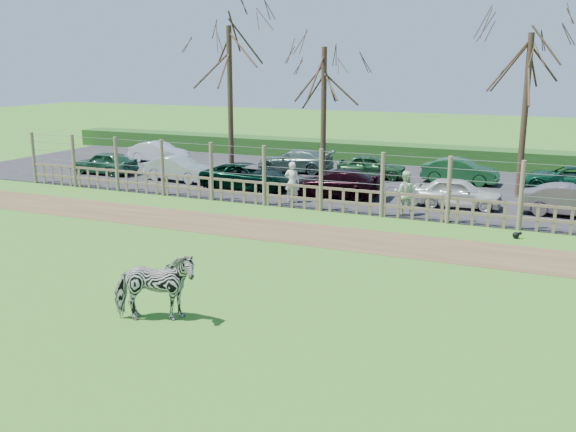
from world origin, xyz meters
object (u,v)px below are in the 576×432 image
at_px(tree_right, 528,76).
at_px(visitor_b, 405,193).
at_px(crow, 516,235).
at_px(car_7, 159,152).
at_px(car_1, 179,169).
at_px(car_4, 458,193).
at_px(car_2, 247,176).
at_px(car_9, 295,161).
at_px(car_11, 460,171).
at_px(visitor_a, 292,182).
at_px(tree_mid, 324,82).
at_px(car_3, 335,183).
at_px(car_10, 371,166).
at_px(car_12, 569,179).
at_px(tree_left, 229,66).
at_px(car_0, 105,163).
at_px(car_5, 572,201).
at_px(zebra, 154,287).

bearing_deg(tree_right, visitor_b, -124.39).
bearing_deg(crow, car_7, 156.57).
xyz_separation_m(car_1, car_4, (13.66, -0.42, 0.00)).
distance_m(car_2, car_9, 5.37).
bearing_deg(tree_right, car_11, 142.98).
distance_m(tree_right, car_11, 5.84).
bearing_deg(visitor_a, car_9, -80.22).
height_order(tree_mid, car_3, tree_mid).
bearing_deg(car_4, tree_mid, 65.55).
distance_m(car_9, car_10, 4.32).
height_order(car_4, car_9, same).
relative_size(car_10, car_12, 0.82).
bearing_deg(tree_left, visitor_a, -36.65).
distance_m(car_1, car_2, 4.11).
bearing_deg(tree_right, tree_mid, -176.82).
distance_m(car_0, car_5, 22.60).
height_order(car_10, car_12, same).
relative_size(car_1, car_11, 1.00).
distance_m(car_2, car_7, 9.97).
relative_size(visitor_b, car_12, 0.40).
bearing_deg(zebra, car_10, -23.68).
height_order(tree_left, car_3, tree_left).
relative_size(tree_left, tree_mid, 1.15).
height_order(zebra, car_9, zebra).
bearing_deg(car_11, car_0, 106.81).
bearing_deg(visitor_a, tree_mid, -97.78).
bearing_deg(tree_left, tree_mid, 12.53).
xyz_separation_m(zebra, car_7, (-13.72, 19.81, -0.17)).
xyz_separation_m(car_0, car_9, (8.90, 4.68, 0.00)).
bearing_deg(car_5, car_7, 78.36).
bearing_deg(crow, tree_right, 94.21).
height_order(tree_left, visitor_a, tree_left).
xyz_separation_m(visitor_b, car_12, (5.73, 7.37, -0.26)).
distance_m(tree_left, car_2, 5.62).
bearing_deg(tree_left, car_3, -16.58).
distance_m(tree_right, car_7, 20.79).
xyz_separation_m(car_4, car_10, (-5.13, 5.02, 0.00)).
height_order(tree_right, car_12, tree_right).
bearing_deg(tree_left, car_9, 60.63).
relative_size(crow, car_11, 0.08).
bearing_deg(tree_left, tree_right, 6.34).
distance_m(crow, car_10, 11.84).
xyz_separation_m(visitor_a, crow, (9.15, -2.03, -0.78)).
bearing_deg(crow, visitor_a, 167.46).
bearing_deg(car_0, car_10, 108.42).
bearing_deg(tree_left, car_4, -8.66).
bearing_deg(car_4, car_11, 5.41).
bearing_deg(visitor_b, zebra, 68.35).
bearing_deg(car_9, zebra, 9.70).
height_order(tree_right, car_0, tree_right).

